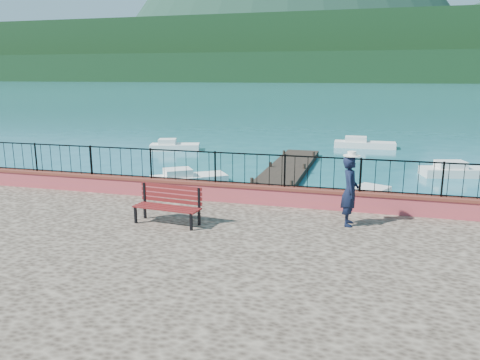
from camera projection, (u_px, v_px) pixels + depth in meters
The scene contains 14 objects.
ground at pixel (267, 297), 10.95m from camera, with size 2000.00×2000.00×0.00m, color #19596B.
parapet at pixel (294, 197), 14.10m from camera, with size 28.00×0.46×0.58m, color #AE3F40.
railing at pixel (295, 172), 13.93m from camera, with size 27.00×0.05×0.95m, color black.
dock at pixel (280, 178), 22.71m from camera, with size 2.00×16.00×0.30m, color #2D231C.
far_forest at pixel (371, 68), 290.74m from camera, with size 900.00×60.00×18.00m, color black.
foothills at pixel (372, 51), 344.22m from camera, with size 900.00×120.00×44.00m, color black.
park_bench at pixel (168, 213), 12.41m from camera, with size 1.87×0.77×1.01m.
person at pixel (350, 191), 12.18m from camera, with size 0.67×0.44×1.85m, color black.
hat at pixel (352, 154), 11.96m from camera, with size 0.44×0.44×0.12m, color white.
boat_0 at pixel (189, 176), 22.09m from camera, with size 3.52×1.30×0.80m, color white.
boat_1 at pixel (384, 198), 18.18m from camera, with size 3.34×1.30×0.80m, color silver.
boat_2 at pixel (462, 168), 23.84m from camera, with size 4.00×1.30×0.80m, color silver.
boat_3 at pixel (175, 144), 31.99m from camera, with size 3.32×1.30×0.80m, color white.
boat_4 at pixel (365, 142), 33.07m from camera, with size 4.20×1.30×0.80m, color silver.
Camera 1 is at (2.10, -9.87, 5.10)m, focal length 35.00 mm.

